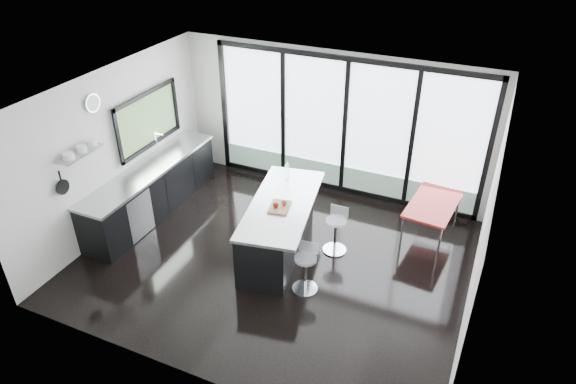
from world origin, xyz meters
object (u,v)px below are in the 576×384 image
at_px(island, 278,226).
at_px(bar_stool_far, 335,235).
at_px(bar_stool_near, 305,273).
at_px(red_table, 430,220).

distance_m(island, bar_stool_far, 0.96).
distance_m(bar_stool_near, bar_stool_far, 1.09).
height_order(bar_stool_near, red_table, red_table).
distance_m(bar_stool_far, red_table, 1.71).
bearing_deg(bar_stool_near, bar_stool_far, 80.74).
distance_m(bar_stool_near, red_table, 2.58).
xyz_separation_m(bar_stool_near, bar_stool_far, (0.09, 1.09, 0.00)).
relative_size(bar_stool_near, bar_stool_far, 0.99).
bearing_deg(red_table, bar_stool_near, -124.12).
bearing_deg(bar_stool_far, red_table, 39.38).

